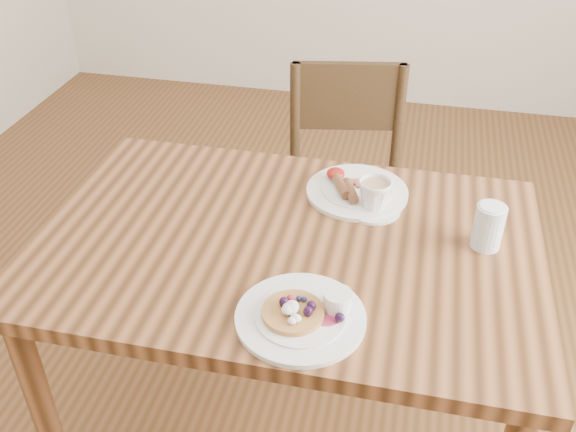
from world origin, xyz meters
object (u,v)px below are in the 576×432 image
object	(u,v)px
water_glass	(488,227)
chair_far	(345,184)
dining_table	(288,272)
pancake_plate	(303,314)
breakfast_plate	(356,190)
teacup_saucer	(374,197)

from	to	relation	value
water_glass	chair_far	bearing A→B (deg)	123.77
dining_table	water_glass	bearing A→B (deg)	9.77
dining_table	water_glass	size ratio (longest dim) A/B	10.81
pancake_plate	water_glass	world-z (taller)	water_glass
dining_table	water_glass	distance (m)	0.49
pancake_plate	water_glass	bearing A→B (deg)	42.24
chair_far	water_glass	distance (m)	0.80
pancake_plate	water_glass	xyz separation A→B (m)	(0.37, 0.34, 0.04)
breakfast_plate	water_glass	world-z (taller)	water_glass
teacup_saucer	pancake_plate	bearing A→B (deg)	-102.57
chair_far	teacup_saucer	world-z (taller)	chair_far
pancake_plate	breakfast_plate	xyz separation A→B (m)	(0.04, 0.50, -0.00)
breakfast_plate	teacup_saucer	world-z (taller)	teacup_saucer
teacup_saucer	chair_far	bearing A→B (deg)	104.58
chair_far	breakfast_plate	distance (m)	0.53
pancake_plate	water_glass	distance (m)	0.50
dining_table	teacup_saucer	xyz separation A→B (m)	(0.19, 0.17, 0.14)
dining_table	pancake_plate	world-z (taller)	pancake_plate
pancake_plate	teacup_saucer	world-z (taller)	teacup_saucer
pancake_plate	breakfast_plate	distance (m)	0.50
dining_table	water_glass	world-z (taller)	water_glass
dining_table	pancake_plate	distance (m)	0.29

